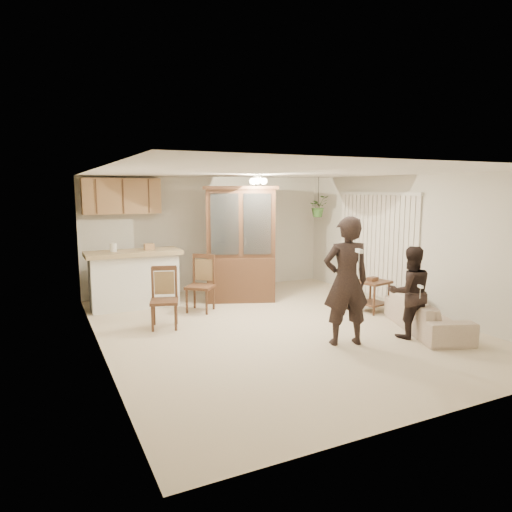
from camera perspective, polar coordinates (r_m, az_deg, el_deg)
name	(u,v)px	position (r m, az deg, el deg)	size (l,w,h in m)	color
floor	(279,328)	(7.53, 2.93, -8.96)	(6.50, 6.50, 0.00)	#C6B796
ceiling	(280,172)	(7.19, 3.08, 10.43)	(5.50, 6.50, 0.02)	white
wall_back	(209,234)	(10.20, -5.84, 2.77)	(5.50, 0.02, 2.50)	beige
wall_front	(444,294)	(4.72, 22.44, -4.42)	(5.50, 0.02, 2.50)	beige
wall_left	(99,264)	(6.41, -19.09, -0.99)	(0.02, 6.50, 2.50)	beige
wall_right	(410,243)	(8.90, 18.72, 1.54)	(0.02, 6.50, 2.50)	beige
breakfast_bar	(134,282)	(8.96, -14.95, -3.11)	(1.60, 0.55, 1.00)	silver
bar_top	(133,253)	(8.87, -15.09, 0.37)	(1.75, 0.70, 0.08)	tan
upper_cabinets	(122,196)	(9.49, -16.46, 7.19)	(1.50, 0.34, 0.70)	brown
vertical_blinds	(376,246)	(9.55, 14.73, 1.24)	(0.06, 2.30, 2.10)	white
ceiling_fixture	(258,180)	(8.34, 0.26, 9.47)	(0.36, 0.36, 0.20)	#FDEDBD
hanging_plant	(318,206)	(10.44, 7.78, 6.16)	(0.43, 0.37, 0.48)	#2C5321
plant_cord	(318,192)	(10.43, 7.82, 7.95)	(0.01, 0.01, 0.65)	black
sofa	(427,308)	(7.78, 20.58, -6.12)	(1.87, 0.73, 0.73)	beige
adult	(346,283)	(6.67, 11.19, -3.39)	(0.66, 0.43, 1.80)	black
child	(410,294)	(7.28, 18.69, -4.50)	(0.66, 0.51, 1.35)	black
china_hutch	(240,245)	(9.10, -1.95, 1.40)	(1.56, 1.05, 2.30)	#3A2315
side_table	(372,295)	(8.69, 14.31, -4.79)	(0.62, 0.62, 0.64)	#3A2315
chair_bar	(165,311)	(7.60, -11.36, -6.76)	(0.55, 0.55, 0.99)	#3A2315
chair_hutch_left	(200,296)	(8.49, -6.97, -4.94)	(0.65, 0.65, 1.04)	#3A2315
chair_hutch_right	(249,276)	(10.31, -0.91, -2.55)	(0.63, 0.63, 1.01)	#3A2315
controller_adult	(359,251)	(6.19, 12.78, 0.63)	(0.05, 0.16, 0.05)	white
controller_child	(420,287)	(6.95, 19.87, -3.61)	(0.04, 0.12, 0.04)	white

